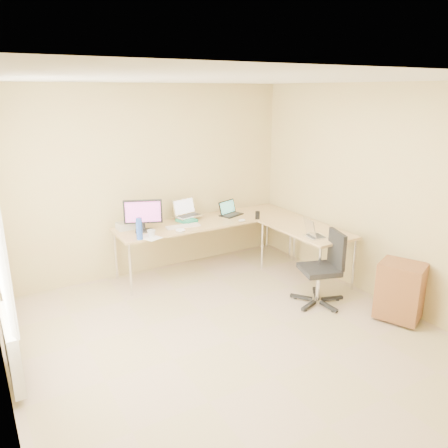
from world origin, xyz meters
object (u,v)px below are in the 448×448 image
mug (151,234)px  desk_main (208,245)px  desk_return (305,253)px  office_chair (320,265)px  monitor (143,215)px  cabinet (400,291)px  water_bottle (139,229)px  keyboard (183,226)px  laptop_black (231,208)px  laptop_center (188,208)px  laptop_return (316,230)px  desk_fan (141,219)px

mug → desk_main: bearing=17.1°
desk_return → office_chair: office_chair is taller
monitor → cabinet: monitor is taller
monitor → mug: (-0.01, -0.29, -0.17)m
water_bottle → office_chair: (1.75, -1.36, -0.37)m
water_bottle → cabinet: size_ratio=0.43×
desk_return → water_bottle: bearing=161.5°
desk_main → keyboard: 0.59m
desk_return → keyboard: (-1.41, 0.89, 0.38)m
laptop_black → desk_main: bearing=169.0°
laptop_center → laptop_return: laptop_center is taller
laptop_black → office_chair: (0.19, -1.72, -0.34)m
laptop_center → monitor: bearing=-177.9°
desk_main → desk_fan: size_ratio=9.27×
desk_fan → office_chair: size_ratio=0.31×
laptop_return → water_bottle: bearing=71.6°
desk_main → monitor: 1.12m
laptop_black → keyboard: (-0.87, -0.17, -0.10)m
laptop_center → laptop_black: 0.66m
keyboard → laptop_return: (1.26, -1.24, 0.09)m
keyboard → laptop_center: bearing=58.5°
laptop_black → office_chair: bearing=-102.8°
keyboard → office_chair: bearing=-50.1°
desk_return → desk_fan: 2.28m
monitor → desk_fan: 0.13m
mug → monitor: bearing=88.4°
office_chair → cabinet: size_ratio=1.41×
laptop_return → office_chair: (-0.20, -0.31, -0.33)m
desk_fan → laptop_center: bearing=27.8°
office_chair → water_bottle: bearing=159.9°
monitor → desk_main: bearing=22.5°
laptop_center → desk_fan: bearing=174.1°
desk_return → cabinet: bearing=-84.1°
water_bottle → office_chair: size_ratio=0.30×
desk_main → desk_fan: desk_fan is taller
laptop_center → laptop_return: size_ratio=1.27×
mug → laptop_return: 2.08m
desk_fan → office_chair: (1.58, -1.75, -0.37)m
laptop_center → office_chair: bearing=-78.4°
monitor → laptop_return: (1.78, -1.34, -0.11)m
desk_return → desk_fan: (-1.94, 1.10, 0.51)m
laptop_return → mug: bearing=69.6°
desk_return → cabinet: size_ratio=2.01×
laptop_return → office_chair: size_ratio=0.33×
desk_main → keyboard: size_ratio=5.70×
laptop_return → office_chair: office_chair is taller
desk_main → office_chair: office_chair is taller
cabinet → laptop_return: bearing=81.8°
laptop_center → cabinet: size_ratio=0.59×
laptop_center → laptop_return: (1.04, -1.54, -0.07)m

